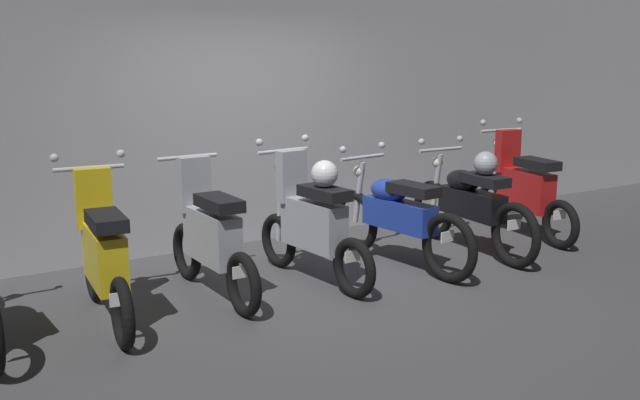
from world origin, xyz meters
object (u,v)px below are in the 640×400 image
object	(u,v)px
motorbike_slot_6	(523,190)
motorbike_slot_5	(471,202)
motorbike_slot_3	(312,221)
motorbike_slot_4	(397,217)
motorbike_slot_1	(104,256)
motorbike_slot_2	(210,236)

from	to	relation	value
motorbike_slot_6	motorbike_slot_5	bearing A→B (deg)	-168.45
motorbike_slot_3	motorbike_slot_4	size ratio (longest dim) A/B	0.86
motorbike_slot_3	motorbike_slot_6	world-z (taller)	same
motorbike_slot_1	motorbike_slot_6	size ratio (longest dim) A/B	1.00
motorbike_slot_1	motorbike_slot_6	xyz separation A→B (m)	(4.77, 0.22, 0.00)
motorbike_slot_1	motorbike_slot_3	world-z (taller)	same
motorbike_slot_1	motorbike_slot_2	world-z (taller)	motorbike_slot_1
motorbike_slot_2	motorbike_slot_6	bearing A→B (deg)	1.11
motorbike_slot_4	motorbike_slot_6	xyz separation A→B (m)	(1.92, 0.20, 0.04)
motorbike_slot_1	motorbike_slot_4	xyz separation A→B (m)	(2.86, 0.01, -0.04)
motorbike_slot_2	motorbike_slot_6	xyz separation A→B (m)	(3.82, 0.07, 0.00)
motorbike_slot_3	motorbike_slot_5	world-z (taller)	motorbike_slot_3
motorbike_slot_2	motorbike_slot_5	size ratio (longest dim) A/B	0.86
motorbike_slot_4	motorbike_slot_6	bearing A→B (deg)	5.96
motorbike_slot_3	motorbike_slot_1	bearing A→B (deg)	-178.93
motorbike_slot_1	motorbike_slot_3	xyz separation A→B (m)	(1.90, 0.04, 0.04)
motorbike_slot_1	motorbike_slot_5	world-z (taller)	motorbike_slot_1
motorbike_slot_2	motorbike_slot_4	world-z (taller)	motorbike_slot_2
motorbike_slot_3	motorbike_slot_4	xyz separation A→B (m)	(0.95, -0.02, -0.08)
motorbike_slot_5	motorbike_slot_6	bearing A→B (deg)	11.55
motorbike_slot_4	motorbike_slot_5	world-z (taller)	same
motorbike_slot_1	motorbike_slot_2	bearing A→B (deg)	8.47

